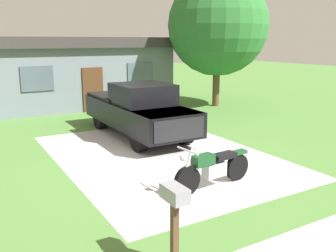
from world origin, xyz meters
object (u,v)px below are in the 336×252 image
Objects in this scene: pickup_truck at (137,109)px; shade_tree at (218,26)px; motorcycle at (213,168)px; neighbor_house at (77,70)px; mailbox at (175,204)px.

pickup_truck is 0.86× the size of shade_tree.
motorcycle is 5.32m from pickup_truck.
pickup_truck is 7.80m from shade_tree.
shade_tree is at bearing -35.01° from neighbor_house.
motorcycle is 0.34× the size of shade_tree.
shade_tree reaches higher than mailbox.
shade_tree is at bearing 50.03° from mailbox.
mailbox is (-2.94, -7.40, 0.03)m from pickup_truck.
pickup_truck is 7.81m from neighbor_house.
motorcycle is at bearing 42.43° from mailbox.
shade_tree is 7.73m from neighbor_house.
mailbox is 15.50m from neighbor_house.
shade_tree is (9.16, 10.93, 3.09)m from mailbox.
mailbox is at bearing -101.59° from neighbor_house.
neighbor_house reaches higher than pickup_truck.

